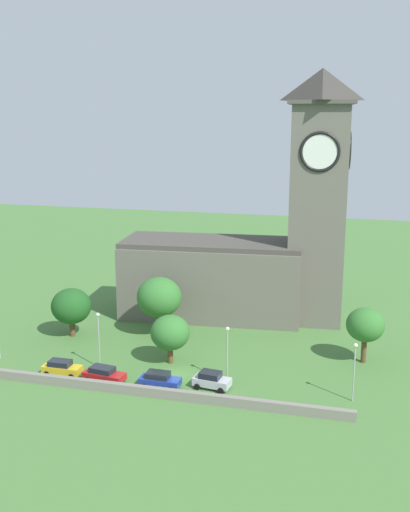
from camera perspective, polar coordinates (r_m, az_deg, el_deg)
The scene contains 14 objects.
ground_plane at distance 84.92m, azimuth 0.32°, elevation -7.01°, with size 200.00×200.00×0.00m, color #477538.
church at distance 88.28m, azimuth 4.43°, elevation 0.82°, with size 33.03×13.22×35.24m.
quay_barrier at distance 66.19m, azimuth -4.32°, elevation -12.63°, with size 40.66×0.70×1.07m, color gray.
car_yellow at distance 72.98m, azimuth -13.26°, elevation -10.12°, with size 4.51×2.04×1.75m.
car_red at distance 70.43m, azimuth -9.44°, elevation -10.84°, with size 4.98×2.66×1.70m.
car_blue at distance 68.23m, azimuth -4.28°, elevation -11.47°, with size 4.51×2.15×1.79m.
car_silver at distance 67.92m, azimuth 0.62°, elevation -11.52°, with size 4.23×2.63×1.86m.
streetlamp_west_mid at distance 72.68m, azimuth -9.93°, elevation -6.94°, with size 0.44×0.44×6.81m.
streetlamp_central at distance 68.23m, azimuth 2.10°, elevation -8.29°, with size 0.44×0.44×6.44m.
streetlamp_east_mid at distance 65.58m, azimuth 13.81°, elevation -9.62°, with size 0.44×0.44×6.40m.
tree_churchyard at distance 81.91m, azimuth -4.31°, elevation -3.88°, with size 5.99×5.99×8.07m.
tree_riverside_east at distance 75.54m, azimuth 14.76°, elevation -6.27°, with size 4.55×4.55×6.83m.
tree_by_tower at distance 83.69m, azimuth -12.40°, elevation -4.61°, with size 5.32×5.32×6.61m.
tree_riverside_west at distance 73.32m, azimuth -3.29°, elevation -7.18°, with size 4.70×4.70×5.98m.
Camera 1 is at (19.80, -62.20, 29.32)m, focal length 42.78 mm.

